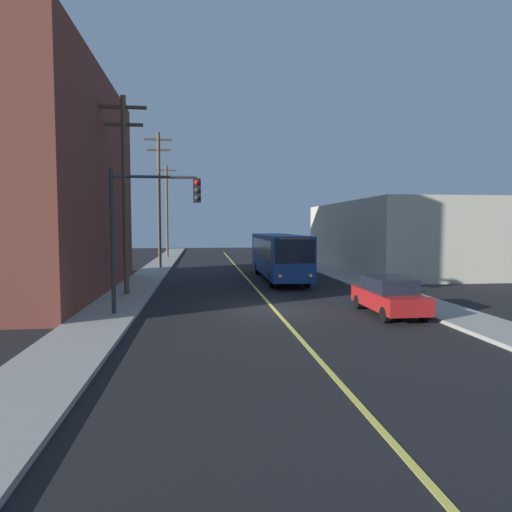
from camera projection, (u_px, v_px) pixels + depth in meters
The scene contains 13 objects.
ground_plane at pixel (275, 310), 20.21m from camera, with size 120.00×120.00×0.00m, color black.
sidewalk_left at pixel (141, 283), 29.22m from camera, with size 2.50×90.00×0.15m, color gray.
sidewalk_right at pixel (353, 280), 31.00m from camera, with size 2.50×90.00×0.15m, color gray.
lane_stripe_center at pixel (243, 274), 35.07m from camera, with size 0.16×60.00×0.01m, color #D8CC4C.
building_left_brick at pixel (12, 184), 24.10m from camera, with size 10.00×17.37×12.23m.
building_right_warehouse at pixel (405, 236), 39.02m from camera, with size 12.00×19.91×5.84m.
city_bus at pixel (279, 254), 31.70m from camera, with size 2.70×12.18×3.20m.
parked_car_red at pixel (389, 295), 18.98m from camera, with size 1.82×4.40×1.62m.
utility_pole_near at pixel (125, 186), 23.58m from camera, with size 2.40×0.28×10.50m.
utility_pole_mid at pixel (159, 195), 39.14m from camera, with size 2.40×0.28×11.84m.
utility_pole_far at pixel (167, 207), 53.17m from camera, with size 2.40×0.28×10.93m.
traffic_signal_left_corner at pixel (150, 214), 18.54m from camera, with size 3.75×0.48×6.00m.
fire_hydrant at pixel (388, 285), 24.27m from camera, with size 0.44×0.26×0.84m.
Camera 1 is at (-3.30, -19.75, 3.78)m, focal length 31.17 mm.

